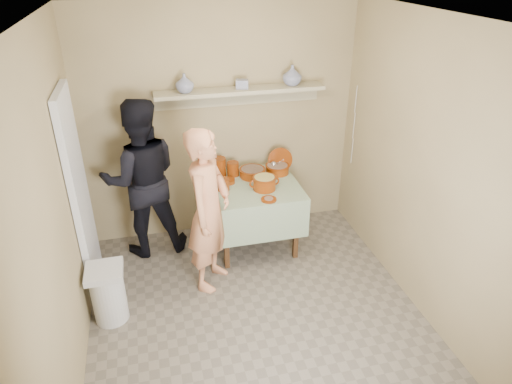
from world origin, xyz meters
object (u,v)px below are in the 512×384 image
object	(u,v)px
person_helper	(142,179)
cazuela_rice	(264,182)
serving_table	(253,194)
person_cook	(209,211)
trash_bin	(108,294)

from	to	relation	value
person_helper	cazuela_rice	xyz separation A→B (m)	(1.25, -0.33, -0.02)
person_helper	serving_table	distance (m)	1.20
person_cook	serving_table	distance (m)	0.82
cazuela_rice	trash_bin	size ratio (longest dim) A/B	0.59
trash_bin	person_cook	bearing A→B (deg)	17.93
person_cook	trash_bin	bearing A→B (deg)	138.98
person_helper	trash_bin	bearing A→B (deg)	66.20
person_cook	person_helper	xyz separation A→B (m)	(-0.59, 0.74, 0.05)
serving_table	cazuela_rice	size ratio (longest dim) A/B	2.95
person_cook	trash_bin	world-z (taller)	person_cook
serving_table	trash_bin	size ratio (longest dim) A/B	1.74
person_helper	cazuela_rice	size ratio (longest dim) A/B	5.27
person_cook	person_helper	bearing A→B (deg)	69.71
serving_table	trash_bin	xyz separation A→B (m)	(-1.55, -0.88, -0.36)
person_helper	trash_bin	xyz separation A→B (m)	(-0.39, -1.06, -0.59)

